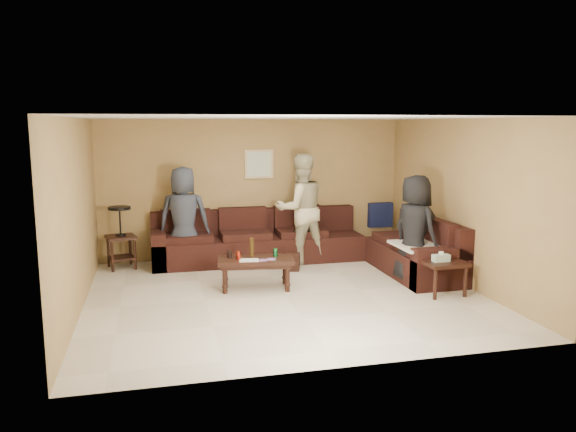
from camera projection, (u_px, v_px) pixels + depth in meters
The scene contains 10 objects.
room at pixel (285, 179), 7.76m from camera, with size 5.60×5.50×2.50m.
sectional_sofa at pixel (311, 247), 9.62m from camera, with size 4.65×2.90×0.97m.
coffee_table at pixel (255, 263), 8.28m from camera, with size 1.17×0.70×0.74m.
end_table_left at pixel (121, 236), 9.43m from camera, with size 0.56×0.56×1.05m.
side_table_right at pixel (444, 266), 7.98m from camera, with size 0.61×0.50×0.63m.
waste_bin at pixel (293, 262), 9.37m from camera, with size 0.24×0.24×0.28m, color black.
wall_art at pixel (259, 164), 10.15m from camera, with size 0.52×0.04×0.52m.
person_left at pixel (184, 218), 9.43m from camera, with size 0.84×0.55×1.73m, color #2C313D.
person_middle at pixel (301, 209), 9.76m from camera, with size 0.93×0.73×1.92m, color #C3BA91.
person_right at pixel (415, 229), 8.53m from camera, with size 0.81×0.53×1.66m, color black.
Camera 1 is at (-1.77, -7.53, 2.42)m, focal length 35.00 mm.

